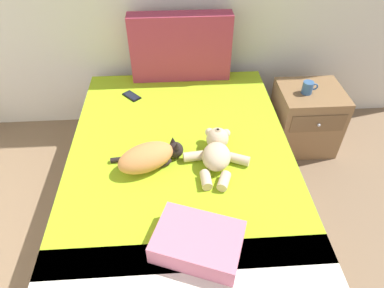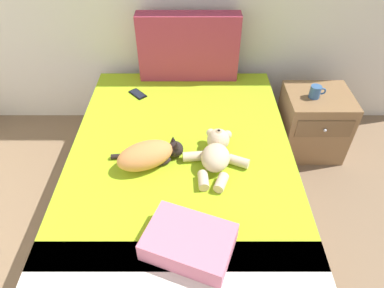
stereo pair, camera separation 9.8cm
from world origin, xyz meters
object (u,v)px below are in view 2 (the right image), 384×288
(throw_pillow, at_px, (189,242))
(teddy_bear, at_px, (216,153))
(patterned_cushion, at_px, (189,47))
(nightstand, at_px, (313,123))
(cell_phone, at_px, (138,94))
(cat, at_px, (148,155))
(bed, at_px, (182,177))
(mug, at_px, (316,92))

(throw_pillow, bearing_deg, teddy_bear, 75.13)
(patterned_cushion, height_order, nightstand, patterned_cushion)
(patterned_cushion, relative_size, cell_phone, 4.91)
(cat, distance_m, teddy_bear, 0.40)
(bed, distance_m, mug, 1.17)
(cell_phone, distance_m, nightstand, 1.41)
(throw_pillow, distance_m, mug, 1.56)
(cat, bearing_deg, patterned_cushion, 77.19)
(cat, relative_size, nightstand, 0.83)
(cell_phone, bearing_deg, patterned_cushion, 33.83)
(mug, bearing_deg, throw_pillow, -126.58)
(cat, bearing_deg, teddy_bear, 3.31)
(patterned_cushion, relative_size, cat, 1.76)
(mug, bearing_deg, cell_phone, 177.03)
(cell_phone, bearing_deg, bed, -60.73)
(bed, distance_m, nightstand, 1.19)
(bed, relative_size, patterned_cushion, 2.51)
(bed, relative_size, cat, 4.42)
(teddy_bear, relative_size, throw_pillow, 1.16)
(patterned_cushion, height_order, cat, patterned_cushion)
(cell_phone, relative_size, nightstand, 0.30)
(cat, bearing_deg, bed, 33.95)
(teddy_bear, height_order, throw_pillow, teddy_bear)
(teddy_bear, distance_m, nightstand, 1.12)
(throw_pillow, xyz_separation_m, mug, (0.93, 1.25, 0.01))
(cell_phone, distance_m, mug, 1.33)
(throw_pillow, bearing_deg, nightstand, 52.27)
(teddy_bear, bearing_deg, patterned_cushion, 99.86)
(cat, relative_size, throw_pillow, 1.11)
(cell_phone, bearing_deg, nightstand, -1.78)
(bed, distance_m, cat, 0.40)
(bed, xyz_separation_m, cell_phone, (-0.35, 0.62, 0.26))
(patterned_cushion, height_order, teddy_bear, patterned_cushion)
(patterned_cushion, bearing_deg, teddy_bear, -80.14)
(bed, distance_m, cell_phone, 0.76)
(cell_phone, height_order, mug, mug)
(cat, relative_size, cell_phone, 2.80)
(nightstand, distance_m, mug, 0.32)
(patterned_cushion, bearing_deg, cat, -102.81)
(bed, distance_m, throw_pillow, 0.77)
(cell_phone, distance_m, throw_pillow, 1.38)
(bed, bearing_deg, cat, -146.05)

